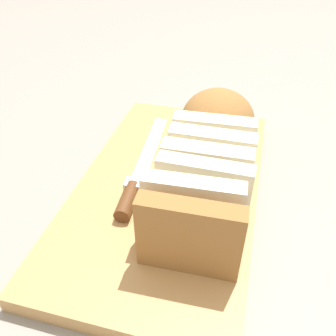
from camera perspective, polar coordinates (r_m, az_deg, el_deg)
name	(u,v)px	position (r m, az deg, el deg)	size (l,w,h in m)	color
ground_plane	(168,196)	(0.55, 0.00, -4.48)	(3.00, 3.00, 0.00)	gray
cutting_board	(168,190)	(0.54, 0.00, -3.53)	(0.45, 0.26, 0.02)	tan
bread_loaf	(211,150)	(0.52, 6.73, 2.81)	(0.33, 0.12, 0.10)	#996633
bread_knife	(135,183)	(0.52, -5.17, -2.38)	(0.26, 0.03, 0.02)	silver
crumb_near_knife	(167,166)	(0.56, -0.17, 0.30)	(0.00, 0.00, 0.00)	tan
crumb_near_loaf	(153,191)	(0.51, -2.38, -3.63)	(0.01, 0.01, 0.01)	tan
crumb_stray_left	(193,182)	(0.53, 3.98, -2.19)	(0.01, 0.01, 0.01)	tan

